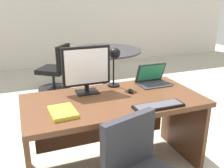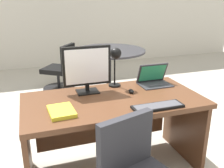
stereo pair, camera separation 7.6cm
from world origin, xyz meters
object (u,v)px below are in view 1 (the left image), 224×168
Objects in this scene: monitor at (86,68)px; meeting_chair_near at (56,73)px; keyboard at (158,106)px; book at (63,112)px; desk_lamp at (114,59)px; mouse at (131,91)px; desk at (112,117)px; meeting_table at (105,61)px; laptop at (152,77)px.

meeting_chair_near is at bearing 89.34° from monitor.
meeting_chair_near is (0.02, 2.17, -0.65)m from monitor.
monitor is 1.04× the size of keyboard.
desk_lamp is at bearing 36.22° from book.
meeting_chair_near is (-0.27, 2.10, -0.70)m from desk_lamp.
meeting_chair_near is (0.32, 2.54, -0.42)m from book.
meeting_chair_near reaches higher than mouse.
desk is 2.36m from meeting_chair_near.
book is 0.32× the size of meeting_chair_near.
desk_lamp reaches higher than book.
meeting_table is 0.93m from meeting_chair_near.
laptop is (0.69, 0.02, -0.17)m from monitor.
keyboard is 0.38m from mouse.
laptop is 0.36m from mouse.
meeting_table is (1.04, 2.02, -0.16)m from book.
laptop reaches higher than desk.
laptop reaches higher than meeting_chair_near.
book is (-0.59, -0.44, -0.27)m from desk_lamp.
laptop is 0.26× the size of meeting_table.
mouse is (0.38, -0.15, -0.22)m from monitor.
book is (-0.30, -0.37, -0.22)m from monitor.
monitor is at bearing 158.62° from mouse.
keyboard is 2.76m from meeting_chair_near.
meeting_chair_near reaches higher than desk.
desk_lamp is at bearing 173.04° from laptop.
meeting_table is at bearing 82.25° from keyboard.
desk_lamp is at bearing -82.60° from meeting_chair_near.
desk is 5.95× the size of book.
desk_lamp is (0.12, 0.24, 0.49)m from desk.
book is at bearing -143.78° from desk_lamp.
laptop is 1.64m from meeting_table.
meeting_table is at bearing -36.06° from meeting_chair_near.
meeting_table is (0.75, 1.64, -0.38)m from monitor.
mouse is (-0.07, 0.37, 0.01)m from keyboard.
desk is 19.99× the size of mouse.
book is at bearing 168.60° from keyboard.
monitor is at bearing 135.56° from desk.
desk is 0.30m from mouse.
meeting_table is at bearing 62.64° from book.
meeting_chair_near is at bearing 107.21° from laptop.
mouse reaches higher than book.
mouse is at bearing 7.98° from desk.
mouse is at bearing -101.60° from meeting_table.
monitor reaches higher than book.
monitor is at bearing 130.81° from keyboard.
desk is 0.51m from monitor.
book reaches higher than keyboard.
keyboard is at bearing -80.99° from meeting_chair_near.
book is at bearing -161.65° from mouse.
monitor is 0.31m from desk_lamp.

